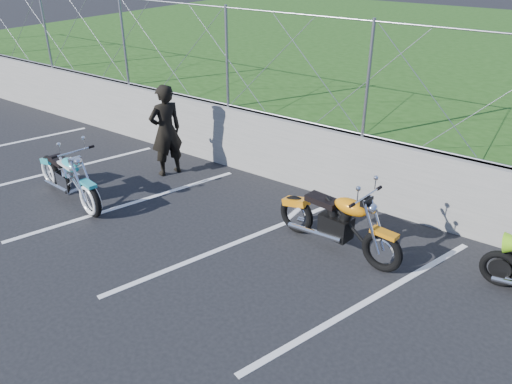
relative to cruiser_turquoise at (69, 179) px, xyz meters
The scene contains 8 objects.
ground 3.42m from the cruiser_turquoise, ahead, with size 90.00×90.00×0.00m, color black.
retaining_wall 4.55m from the cruiser_turquoise, 42.26° to the left, with size 30.00×0.22×1.30m, color slate.
grass_field 13.48m from the cruiser_turquoise, 75.56° to the left, with size 30.00×20.00×1.30m, color #1E4612.
chain_link_fence 4.90m from the cruiser_turquoise, 42.26° to the left, with size 28.00×0.03×2.00m.
parking_lines 4.62m from the cruiser_turquoise, ahead, with size 18.29×4.31×0.01m.
cruiser_turquoise is the anchor object (origin of this frame).
naked_orange 5.01m from the cruiser_turquoise, 15.93° to the left, with size 2.26×0.77×1.13m.
person_standing 2.10m from the cruiser_turquoise, 72.76° to the left, with size 0.69×0.45×1.90m, color black.
Camera 1 is at (4.23, -4.34, 4.44)m, focal length 35.00 mm.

